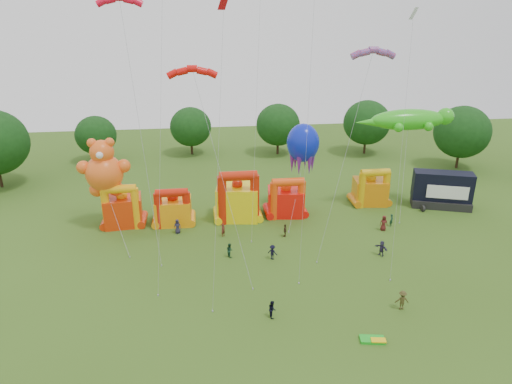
{
  "coord_description": "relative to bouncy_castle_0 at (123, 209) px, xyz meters",
  "views": [
    {
      "loc": [
        -6.74,
        -27.45,
        25.0
      ],
      "look_at": [
        -0.96,
        18.0,
        7.16
      ],
      "focal_mm": 32.0,
      "sensor_mm": 36.0,
      "label": 1
    }
  ],
  "objects": [
    {
      "name": "diamond_kites",
      "position": [
        16.88,
        -11.85,
        13.12
      ],
      "size": [
        25.63,
        19.6,
        39.85
      ],
      "color": "red",
      "rests_on": "ground"
    },
    {
      "name": "teddy_bear_kite",
      "position": [
        -0.8,
        -2.21,
        2.53
      ],
      "size": [
        6.71,
        11.05,
        11.53
      ],
      "color": "orange",
      "rests_on": "ground"
    },
    {
      "name": "bouncy_castle_1",
      "position": [
        6.27,
        -0.36,
        -0.25
      ],
      "size": [
        4.54,
        3.67,
        5.16
      ],
      "color": "orange",
      "rests_on": "ground"
    },
    {
      "name": "bouncy_castle_2",
      "position": [
        14.53,
        0.15,
        0.41
      ],
      "size": [
        5.86,
        4.96,
        6.98
      ],
      "color": "yellow",
      "rests_on": "ground"
    },
    {
      "name": "spectator_2",
      "position": [
        12.72,
        -9.83,
        -1.42
      ],
      "size": [
        0.9,
        0.98,
        1.62
      ],
      "primitive_type": "imported",
      "rotation": [
        0.0,
        0.0,
        2.04
      ],
      "color": "#173A26",
      "rests_on": "ground"
    },
    {
      "name": "spectator_7",
      "position": [
        33.59,
        -4.55,
        -1.43
      ],
      "size": [
        0.68,
        0.7,
        1.62
      ],
      "primitive_type": "imported",
      "rotation": [
        0.0,
        0.0,
        0.87
      ],
      "color": "#153624",
      "rests_on": "ground"
    },
    {
      "name": "bouncy_castle_0",
      "position": [
        0.0,
        0.0,
        0.0
      ],
      "size": [
        4.93,
        4.11,
        5.84
      ],
      "color": "red",
      "rests_on": "ground"
    },
    {
      "name": "ground",
      "position": [
        16.74,
        -26.85,
        -2.24
      ],
      "size": [
        160.0,
        160.0,
        0.0
      ],
      "primitive_type": "plane",
      "color": "#345417",
      "rests_on": "ground"
    },
    {
      "name": "spectator_9",
      "position": [
        27.51,
        -21.42,
        -1.29
      ],
      "size": [
        1.31,
        0.87,
        1.89
      ],
      "primitive_type": "imported",
      "rotation": [
        0.0,
        0.0,
        3.0
      ],
      "color": "#403A19",
      "rests_on": "ground"
    },
    {
      "name": "stage_trailer",
      "position": [
        42.86,
        0.65,
        0.19
      ],
      "size": [
        8.33,
        5.3,
        5.05
      ],
      "color": "black",
      "rests_on": "ground"
    },
    {
      "name": "folded_kite_bundle",
      "position": [
        23.37,
        -25.33,
        -2.1
      ],
      "size": [
        2.14,
        1.37,
        0.31
      ],
      "color": "green",
      "rests_on": "ground"
    },
    {
      "name": "spectator_6",
      "position": [
        32.12,
        -5.61,
        -1.26
      ],
      "size": [
        1.04,
        0.76,
        1.95
      ],
      "primitive_type": "imported",
      "rotation": [
        0.0,
        0.0,
        6.14
      ],
      "color": "#501917",
      "rests_on": "ground"
    },
    {
      "name": "spectator_0",
      "position": [
        6.82,
        -3.21,
        -1.32
      ],
      "size": [
        0.98,
        0.73,
        1.83
      ],
      "primitive_type": "imported",
      "rotation": [
        0.0,
        0.0,
        -0.18
      ],
      "color": "#252138",
      "rests_on": "ground"
    },
    {
      "name": "tree_ring",
      "position": [
        15.55,
        -26.24,
        4.02
      ],
      "size": [
        124.14,
        126.25,
        12.07
      ],
      "color": "#352314",
      "rests_on": "ground"
    },
    {
      "name": "octopus_kite",
      "position": [
        22.58,
        0.56,
        3.2
      ],
      "size": [
        5.38,
        9.74,
        11.91
      ],
      "color": "#0C1DBE",
      "rests_on": "ground"
    },
    {
      "name": "spectator_8",
      "position": [
        15.66,
        -21.08,
        -1.42
      ],
      "size": [
        0.68,
        0.84,
        1.63
      ],
      "primitive_type": "imported",
      "rotation": [
        0.0,
        0.0,
        1.65
      ],
      "color": "black",
      "rests_on": "ground"
    },
    {
      "name": "gecko_kite",
      "position": [
        36.71,
        0.23,
        5.85
      ],
      "size": [
        13.5,
        8.44,
        13.64
      ],
      "color": "green",
      "rests_on": "ground"
    },
    {
      "name": "spectator_4",
      "position": [
        19.7,
        -5.71,
        -1.44
      ],
      "size": [
        0.7,
        1.01,
        1.59
      ],
      "primitive_type": "imported",
      "rotation": [
        0.0,
        0.0,
        4.34
      ],
      "color": "#402C19",
      "rests_on": "ground"
    },
    {
      "name": "spectator_1",
      "position": [
        12.31,
        -4.73,
        -1.42
      ],
      "size": [
        0.71,
        0.69,
        1.64
      ],
      "primitive_type": "imported",
      "rotation": [
        0.0,
        0.0,
        0.73
      ],
      "color": "#542118",
      "rests_on": "ground"
    },
    {
      "name": "bouncy_castle_4",
      "position": [
        33.5,
        2.87,
        -0.12
      ],
      "size": [
        4.91,
        4.15,
        5.52
      ],
      "color": "orange",
      "rests_on": "ground"
    },
    {
      "name": "spectator_3",
      "position": [
        17.32,
        -10.97,
        -1.39
      ],
      "size": [
        1.26,
        1.13,
        1.7
      ],
      "primitive_type": "imported",
      "rotation": [
        0.0,
        0.0,
        2.56
      ],
      "color": "black",
      "rests_on": "ground"
    },
    {
      "name": "bouncy_castle_3",
      "position": [
        20.97,
        0.58,
        -0.1
      ],
      "size": [
        5.09,
        4.28,
        5.58
      ],
      "color": "red",
      "rests_on": "ground"
    },
    {
      "name": "spectator_5",
      "position": [
        29.45,
        -11.66,
        -1.36
      ],
      "size": [
        1.34,
        1.64,
        1.75
      ],
      "primitive_type": "imported",
      "rotation": [
        0.0,
        0.0,
        5.31
      ],
      "color": "#2B2741",
      "rests_on": "ground"
    },
    {
      "name": "parafoil_kites",
      "position": [
        13.06,
        -9.83,
        9.21
      ],
      "size": [
        29.92,
        14.85,
        27.71
      ],
      "color": "red",
      "rests_on": "ground"
    }
  ]
}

